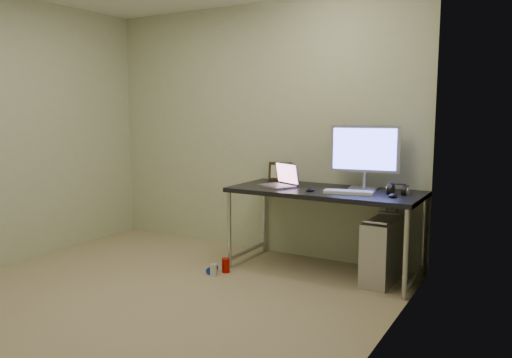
% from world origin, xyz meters
% --- Properties ---
extents(floor, '(3.50, 3.50, 0.00)m').
position_xyz_m(floor, '(0.00, 0.00, 0.00)').
color(floor, tan).
rests_on(floor, ground).
extents(wall_back, '(3.50, 0.02, 2.50)m').
position_xyz_m(wall_back, '(0.00, 1.75, 1.25)').
color(wall_back, beige).
rests_on(wall_back, ground).
extents(wall_right, '(0.02, 3.50, 2.50)m').
position_xyz_m(wall_right, '(1.75, 0.00, 1.25)').
color(wall_right, beige).
rests_on(wall_right, ground).
extents(desk, '(1.68, 0.73, 0.75)m').
position_xyz_m(desk, '(0.91, 1.38, 0.68)').
color(desk, black).
rests_on(desk, ground).
extents(tower_computer, '(0.23, 0.52, 0.57)m').
position_xyz_m(tower_computer, '(1.44, 1.37, 0.27)').
color(tower_computer, silver).
rests_on(tower_computer, ground).
extents(cable_a, '(0.01, 0.16, 0.69)m').
position_xyz_m(cable_a, '(1.39, 1.70, 0.40)').
color(cable_a, black).
rests_on(cable_a, ground).
extents(cable_b, '(0.02, 0.11, 0.71)m').
position_xyz_m(cable_b, '(1.48, 1.68, 0.38)').
color(cable_b, black).
rests_on(cable_b, ground).
extents(can_red, '(0.08, 0.08, 0.13)m').
position_xyz_m(can_red, '(0.16, 0.92, 0.06)').
color(can_red, '#AB0C03').
rests_on(can_red, ground).
extents(can_white, '(0.07, 0.07, 0.11)m').
position_xyz_m(can_white, '(0.12, 0.78, 0.05)').
color(can_white, silver).
rests_on(can_white, ground).
extents(can_blue, '(0.09, 0.13, 0.07)m').
position_xyz_m(can_blue, '(0.07, 0.84, 0.03)').
color(can_blue, '#122FA1').
rests_on(can_blue, ground).
extents(laptop, '(0.39, 0.37, 0.22)m').
position_xyz_m(laptop, '(0.50, 1.34, 0.80)').
color(laptop, silver).
rests_on(laptop, desk).
extents(monitor, '(0.60, 0.21, 0.56)m').
position_xyz_m(monitor, '(1.20, 1.58, 1.08)').
color(monitor, silver).
rests_on(monitor, desk).
extents(keyboard, '(0.42, 0.21, 0.02)m').
position_xyz_m(keyboard, '(1.17, 1.27, 0.76)').
color(keyboard, white).
rests_on(keyboard, desk).
extents(mouse_right, '(0.08, 0.11, 0.04)m').
position_xyz_m(mouse_right, '(1.54, 1.28, 0.77)').
color(mouse_right, black).
rests_on(mouse_right, desk).
extents(mouse_left, '(0.09, 0.12, 0.04)m').
position_xyz_m(mouse_left, '(0.84, 1.24, 0.77)').
color(mouse_left, black).
rests_on(mouse_left, desk).
extents(headphones, '(0.17, 0.11, 0.11)m').
position_xyz_m(headphones, '(1.54, 1.45, 0.78)').
color(headphones, black).
rests_on(headphones, desk).
extents(picture_frame, '(0.24, 0.13, 0.19)m').
position_xyz_m(picture_frame, '(0.31, 1.69, 0.84)').
color(picture_frame, black).
rests_on(picture_frame, desk).
extents(webcam, '(0.05, 0.04, 0.12)m').
position_xyz_m(webcam, '(0.48, 1.62, 0.84)').
color(webcam, silver).
rests_on(webcam, desk).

